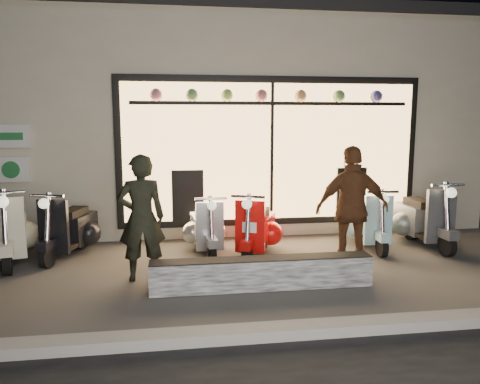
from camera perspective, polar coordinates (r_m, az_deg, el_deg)
The scene contains 12 objects.
ground at distance 6.64m, azimuth 0.45°, elevation -9.79°, with size 40.00×40.00×0.00m, color #383533.
kerb at distance 4.79m, azimuth 4.25°, elevation -16.65°, with size 40.00×0.25×0.12m, color slate.
shop_building at distance 11.25m, azimuth -3.42°, elevation 8.71°, with size 10.20×6.23×4.20m.
graffiti_barrier at distance 5.99m, azimuth 2.72°, elevation -9.87°, with size 2.81×0.28×0.40m, color black.
scooter_silver at distance 7.64m, azimuth -4.25°, elevation -4.38°, with size 0.47×1.32×0.94m.
scooter_red at distance 7.49m, azimuth 2.13°, elevation -4.46°, with size 0.79×1.37×1.00m.
scooter_black at distance 7.91m, azimuth -19.82°, elevation -4.19°, with size 0.72×1.43×1.02m.
scooter_cream at distance 7.95m, azimuth -26.26°, elevation -4.27°, with size 0.75×1.56×1.11m.
scooter_blue at distance 8.24m, azimuth 15.21°, elevation -3.56°, with size 0.50×1.39×0.99m.
scooter_grey at distance 8.62m, azimuth 21.14°, elevation -3.03°, with size 0.50×1.52×1.09m.
man at distance 6.28m, azimuth -11.92°, elevation -3.11°, with size 0.61×0.40×1.68m, color black.
woman at distance 6.73m, azimuth 13.53°, elevation -2.01°, with size 1.03×0.43×1.76m, color brown.
Camera 1 is at (-0.96, -6.22, 2.12)m, focal length 35.00 mm.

